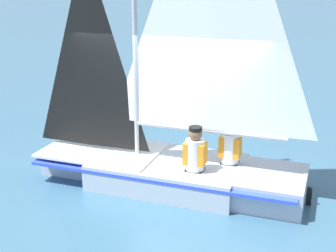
# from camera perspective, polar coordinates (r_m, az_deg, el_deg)

# --- Properties ---
(ground_plane) EXTENTS (260.00, 260.00, 0.00)m
(ground_plane) POSITION_cam_1_polar(r_m,az_deg,el_deg) (8.08, 0.00, -7.02)
(ground_plane) COLOR #38607A
(sailboat_main) EXTENTS (4.34, 3.98, 5.59)m
(sailboat_main) POSITION_cam_1_polar(r_m,az_deg,el_deg) (7.75, 0.39, -1.63)
(sailboat_main) COLOR #B2BCCC
(sailboat_main) RESTS_ON ground_plane
(sailor_helm) EXTENTS (0.43, 0.42, 1.16)m
(sailor_helm) POSITION_cam_1_polar(r_m,az_deg,el_deg) (7.45, 3.30, -4.01)
(sailor_helm) COLOR black
(sailor_helm) RESTS_ON ground_plane
(sailor_crew) EXTENTS (0.43, 0.42, 1.16)m
(sailor_crew) POSITION_cam_1_polar(r_m,az_deg,el_deg) (7.77, 7.56, -3.16)
(sailor_crew) COLOR black
(sailor_crew) RESTS_ON ground_plane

